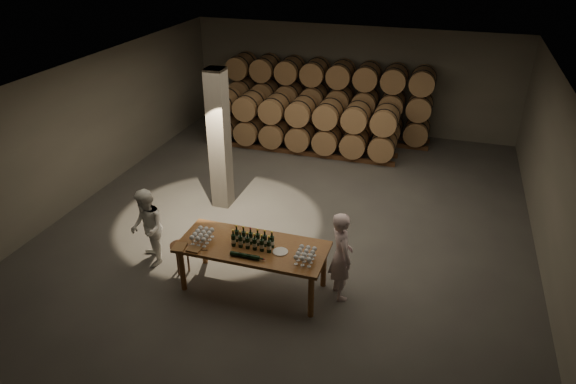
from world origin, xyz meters
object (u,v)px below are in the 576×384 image
(bottle_cluster, at_px, (253,241))
(notebook_near, at_px, (194,249))
(person_man, at_px, (341,256))
(tasting_table, at_px, (253,250))
(person_woman, at_px, (147,228))
(stool, at_px, (180,249))
(plate, at_px, (280,252))

(bottle_cluster, distance_m, notebook_near, 1.01)
(person_man, bearing_deg, bottle_cluster, 70.45)
(tasting_table, height_order, person_woman, person_woman)
(notebook_near, xyz_separation_m, stool, (-0.56, 0.46, -0.42))
(notebook_near, bearing_deg, person_man, 17.58)
(notebook_near, relative_size, person_man, 0.14)
(stool, bearing_deg, plate, -2.13)
(tasting_table, xyz_separation_m, stool, (-1.46, 0.03, -0.30))
(notebook_near, relative_size, stool, 0.38)
(notebook_near, relative_size, person_woman, 0.15)
(stool, distance_m, person_woman, 0.77)
(tasting_table, distance_m, bottle_cluster, 0.22)
(person_woman, bearing_deg, stool, 43.46)
(plate, relative_size, stool, 0.43)
(stool, distance_m, person_man, 3.00)
(tasting_table, distance_m, person_man, 1.54)
(plate, xyz_separation_m, person_woman, (-2.70, 0.17, -0.13))
(person_woman, bearing_deg, person_man, 53.23)
(notebook_near, height_order, person_man, person_man)
(bottle_cluster, bearing_deg, person_man, 10.82)
(plate, bearing_deg, tasting_table, 175.25)
(tasting_table, height_order, person_man, person_man)
(tasting_table, bearing_deg, notebook_near, -154.49)
(bottle_cluster, bearing_deg, tasting_table, 124.38)
(stool, bearing_deg, tasting_table, -1.19)
(tasting_table, height_order, notebook_near, notebook_near)
(tasting_table, relative_size, person_man, 1.57)
(notebook_near, height_order, person_woman, person_woman)
(tasting_table, height_order, stool, tasting_table)
(person_man, distance_m, person_woman, 3.69)
(bottle_cluster, distance_m, plate, 0.52)
(person_man, bearing_deg, plate, 76.80)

